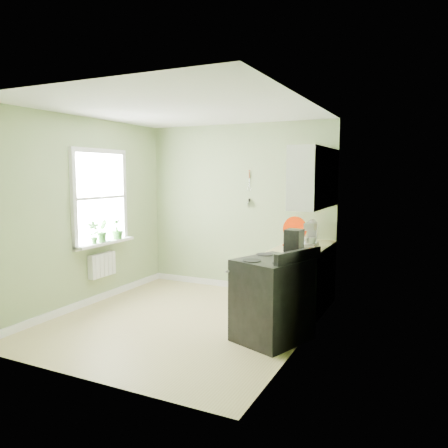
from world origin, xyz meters
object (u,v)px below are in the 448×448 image
at_px(stove, 272,299).
at_px(kettle, 293,237).
at_px(coffee_maker, 294,244).
at_px(stand_mixer, 310,236).

relative_size(stove, kettle, 5.45).
distance_m(stove, coffee_maker, 0.73).
xyz_separation_m(stove, kettle, (-0.16, 1.33, 0.53)).
distance_m(stand_mixer, kettle, 0.37).
xyz_separation_m(stand_mixer, kettle, (-0.30, 0.21, -0.06)).
relative_size(stand_mixer, coffee_maker, 1.14).
bearing_deg(stand_mixer, coffee_maker, -91.75).
bearing_deg(stove, coffee_maker, 74.58).
xyz_separation_m(stove, stand_mixer, (0.14, 1.12, 0.59)).
relative_size(stove, stand_mixer, 2.81).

